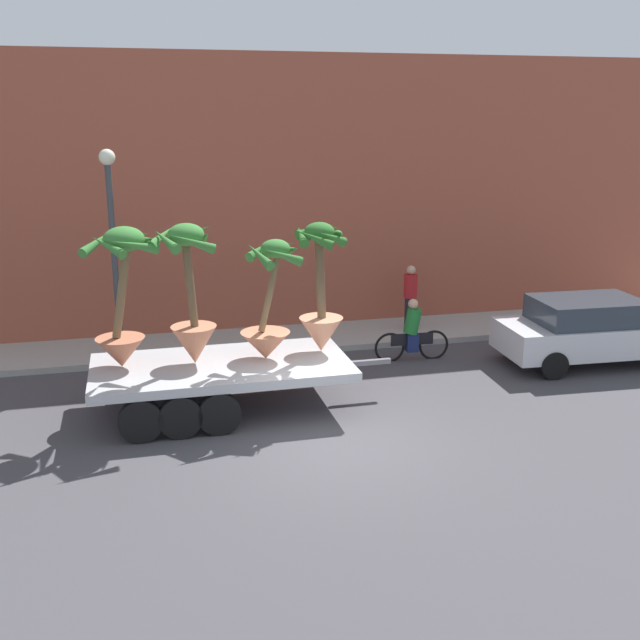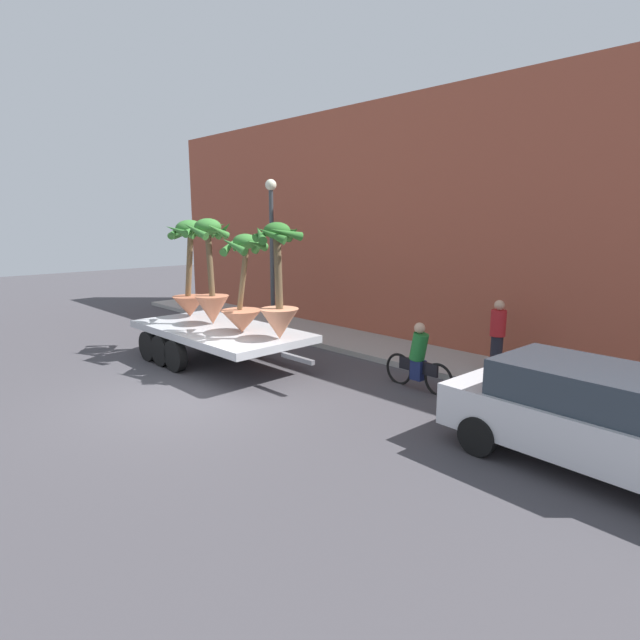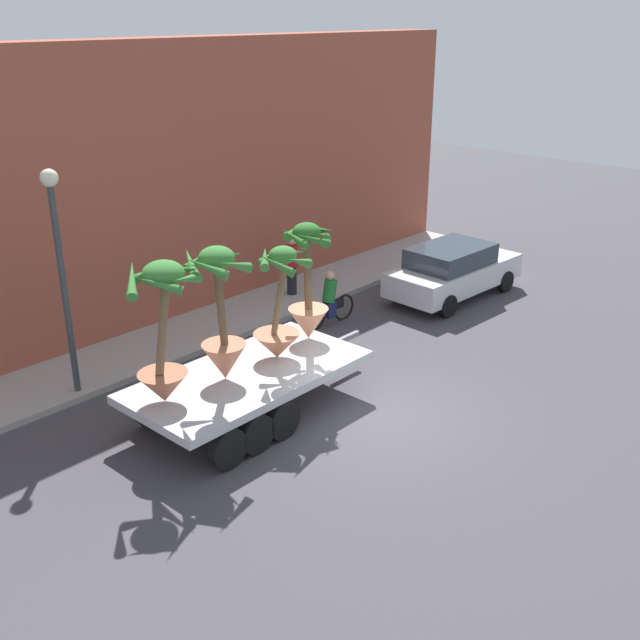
{
  "view_description": "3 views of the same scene",
  "coord_description": "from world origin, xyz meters",
  "px_view_note": "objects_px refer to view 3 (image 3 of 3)",
  "views": [
    {
      "loc": [
        -3.19,
        -12.12,
        5.76
      ],
      "look_at": [
        0.35,
        2.39,
        1.6
      ],
      "focal_mm": 42.08,
      "sensor_mm": 36.0,
      "label": 1
    },
    {
      "loc": [
        9.41,
        -5.15,
        3.68
      ],
      "look_at": [
        0.9,
        3.0,
        1.4
      ],
      "focal_mm": 28.83,
      "sensor_mm": 36.0,
      "label": 2
    },
    {
      "loc": [
        -11.0,
        -8.55,
        7.83
      ],
      "look_at": [
        0.67,
        2.18,
        1.33
      ],
      "focal_mm": 42.54,
      "sensor_mm": 36.0,
      "label": 3
    }
  ],
  "objects_px": {
    "flatbed_trailer": "(240,386)",
    "cyclist": "(330,301)",
    "parked_car": "(453,270)",
    "potted_palm_front": "(279,317)",
    "street_lamp": "(60,255)",
    "potted_palm_rear": "(163,336)",
    "potted_palm_extra": "(221,323)",
    "pedestrian_near_gate": "(292,265)",
    "potted_palm_middle": "(308,292)"
  },
  "relations": [
    {
      "from": "flatbed_trailer",
      "to": "cyclist",
      "type": "xyz_separation_m",
      "value": [
        5.0,
        2.04,
        -0.09
      ]
    },
    {
      "from": "flatbed_trailer",
      "to": "parked_car",
      "type": "height_order",
      "value": "parked_car"
    },
    {
      "from": "potted_palm_front",
      "to": "street_lamp",
      "type": "height_order",
      "value": "street_lamp"
    },
    {
      "from": "parked_car",
      "to": "potted_palm_rear",
      "type": "bearing_deg",
      "value": -176.88
    },
    {
      "from": "potted_palm_extra",
      "to": "pedestrian_near_gate",
      "type": "distance_m",
      "value": 7.36
    },
    {
      "from": "potted_palm_front",
      "to": "potted_palm_extra",
      "type": "height_order",
      "value": "potted_palm_extra"
    },
    {
      "from": "potted_palm_extra",
      "to": "flatbed_trailer",
      "type": "bearing_deg",
      "value": -22.87
    },
    {
      "from": "potted_palm_middle",
      "to": "flatbed_trailer",
      "type": "bearing_deg",
      "value": -173.06
    },
    {
      "from": "flatbed_trailer",
      "to": "cyclist",
      "type": "height_order",
      "value": "cyclist"
    },
    {
      "from": "cyclist",
      "to": "pedestrian_near_gate",
      "type": "height_order",
      "value": "pedestrian_near_gate"
    },
    {
      "from": "potted_palm_rear",
      "to": "street_lamp",
      "type": "distance_m",
      "value": 3.25
    },
    {
      "from": "potted_palm_front",
      "to": "potted_palm_extra",
      "type": "distance_m",
      "value": 1.54
    },
    {
      "from": "potted_palm_extra",
      "to": "street_lamp",
      "type": "relative_size",
      "value": 0.57
    },
    {
      "from": "flatbed_trailer",
      "to": "potted_palm_extra",
      "type": "relative_size",
      "value": 2.19
    },
    {
      "from": "potted_palm_rear",
      "to": "cyclist",
      "type": "bearing_deg",
      "value": 15.26
    },
    {
      "from": "flatbed_trailer",
      "to": "potted_palm_rear",
      "type": "height_order",
      "value": "potted_palm_rear"
    },
    {
      "from": "potted_palm_rear",
      "to": "cyclist",
      "type": "relative_size",
      "value": 1.48
    },
    {
      "from": "cyclist",
      "to": "parked_car",
      "type": "bearing_deg",
      "value": -16.88
    },
    {
      "from": "flatbed_trailer",
      "to": "pedestrian_near_gate",
      "type": "bearing_deg",
      "value": 36.05
    },
    {
      "from": "potted_palm_rear",
      "to": "potted_palm_extra",
      "type": "distance_m",
      "value": 1.28
    },
    {
      "from": "potted_palm_front",
      "to": "pedestrian_near_gate",
      "type": "bearing_deg",
      "value": 42.16
    },
    {
      "from": "parked_car",
      "to": "cyclist",
      "type": "bearing_deg",
      "value": 163.12
    },
    {
      "from": "flatbed_trailer",
      "to": "street_lamp",
      "type": "height_order",
      "value": "street_lamp"
    },
    {
      "from": "potted_palm_extra",
      "to": "potted_palm_front",
      "type": "bearing_deg",
      "value": -2.05
    },
    {
      "from": "potted_palm_extra",
      "to": "street_lamp",
      "type": "distance_m",
      "value": 3.69
    },
    {
      "from": "potted_palm_middle",
      "to": "cyclist",
      "type": "relative_size",
      "value": 1.45
    },
    {
      "from": "flatbed_trailer",
      "to": "pedestrian_near_gate",
      "type": "xyz_separation_m",
      "value": [
        5.73,
        4.17,
        0.29
      ]
    },
    {
      "from": "potted_palm_middle",
      "to": "parked_car",
      "type": "bearing_deg",
      "value": 4.63
    },
    {
      "from": "potted_palm_front",
      "to": "cyclist",
      "type": "xyz_separation_m",
      "value": [
        3.8,
        1.97,
        -1.23
      ]
    },
    {
      "from": "street_lamp",
      "to": "potted_palm_extra",
      "type": "bearing_deg",
      "value": -65.69
    },
    {
      "from": "potted_palm_rear",
      "to": "parked_car",
      "type": "height_order",
      "value": "potted_palm_rear"
    },
    {
      "from": "potted_palm_extra",
      "to": "cyclist",
      "type": "xyz_separation_m",
      "value": [
        5.31,
        1.91,
        -1.53
      ]
    },
    {
      "from": "potted_palm_front",
      "to": "street_lamp",
      "type": "distance_m",
      "value": 4.62
    },
    {
      "from": "street_lamp",
      "to": "cyclist",
      "type": "bearing_deg",
      "value": -10.96
    },
    {
      "from": "potted_palm_front",
      "to": "cyclist",
      "type": "bearing_deg",
      "value": 27.4
    },
    {
      "from": "parked_car",
      "to": "pedestrian_near_gate",
      "type": "bearing_deg",
      "value": 134.47
    },
    {
      "from": "potted_palm_rear",
      "to": "pedestrian_near_gate",
      "type": "distance_m",
      "value": 8.39
    },
    {
      "from": "cyclist",
      "to": "parked_car",
      "type": "distance_m",
      "value": 4.2
    },
    {
      "from": "potted_palm_middle",
      "to": "parked_car",
      "type": "height_order",
      "value": "potted_palm_middle"
    },
    {
      "from": "potted_palm_front",
      "to": "parked_car",
      "type": "bearing_deg",
      "value": 5.49
    },
    {
      "from": "flatbed_trailer",
      "to": "potted_palm_middle",
      "type": "xyz_separation_m",
      "value": [
        2.32,
        0.28,
        1.34
      ]
    },
    {
      "from": "cyclist",
      "to": "street_lamp",
      "type": "bearing_deg",
      "value": 169.04
    },
    {
      "from": "potted_palm_middle",
      "to": "cyclist",
      "type": "distance_m",
      "value": 3.51
    },
    {
      "from": "potted_palm_rear",
      "to": "street_lamp",
      "type": "height_order",
      "value": "street_lamp"
    },
    {
      "from": "potted_palm_middle",
      "to": "parked_car",
      "type": "xyz_separation_m",
      "value": [
        6.69,
        0.54,
        -1.27
      ]
    },
    {
      "from": "cyclist",
      "to": "street_lamp",
      "type": "distance_m",
      "value": 7.35
    },
    {
      "from": "potted_palm_rear",
      "to": "potted_palm_extra",
      "type": "height_order",
      "value": "potted_palm_extra"
    },
    {
      "from": "potted_palm_front",
      "to": "pedestrian_near_gate",
      "type": "height_order",
      "value": "potted_palm_front"
    },
    {
      "from": "potted_palm_front",
      "to": "potted_palm_rear",
      "type": "bearing_deg",
      "value": 176.43
    },
    {
      "from": "potted_palm_rear",
      "to": "potted_palm_extra",
      "type": "bearing_deg",
      "value": -5.38
    }
  ]
}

